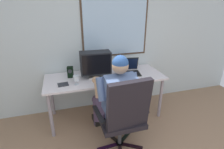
% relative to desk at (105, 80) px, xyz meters
% --- Properties ---
extents(wall_rear, '(5.76, 0.08, 2.80)m').
position_rel_desk_xyz_m(wall_rear, '(-0.06, 0.40, 0.76)').
color(wall_rear, silver).
rests_on(wall_rear, ground).
extents(desk, '(1.81, 0.69, 0.71)m').
position_rel_desk_xyz_m(desk, '(0.00, 0.00, 0.00)').
color(desk, '#978D98').
rests_on(desk, ground).
extents(office_chair, '(0.63, 0.61, 1.04)m').
position_rel_desk_xyz_m(office_chair, '(0.02, -0.82, -0.08)').
color(office_chair, black).
rests_on(office_chair, ground).
extents(person_seated, '(0.55, 0.85, 1.23)m').
position_rel_desk_xyz_m(person_seated, '(-0.00, -0.53, -0.01)').
color(person_seated, '#53405B').
rests_on(person_seated, ground).
extents(crt_monitor, '(0.46, 0.25, 0.40)m').
position_rel_desk_xyz_m(crt_monitor, '(-0.14, 0.01, 0.29)').
color(crt_monitor, beige).
rests_on(crt_monitor, desk).
extents(laptop, '(0.40, 0.36, 0.23)m').
position_rel_desk_xyz_m(laptop, '(0.40, 0.05, 0.13)').
color(laptop, black).
rests_on(laptop, desk).
extents(wine_glass, '(0.08, 0.08, 0.13)m').
position_rel_desk_xyz_m(wine_glass, '(-0.46, -0.17, 0.16)').
color(wine_glass, silver).
rests_on(wine_glass, desk).
extents(desk_speaker, '(0.10, 0.09, 0.17)m').
position_rel_desk_xyz_m(desk_speaker, '(-0.52, 0.11, 0.15)').
color(desk_speaker, black).
rests_on(desk_speaker, desk).
extents(cd_case, '(0.15, 0.14, 0.01)m').
position_rel_desk_xyz_m(cd_case, '(-0.64, -0.13, 0.07)').
color(cd_case, '#22242B').
rests_on(cd_case, desk).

